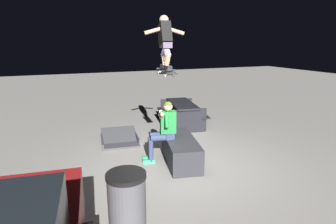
% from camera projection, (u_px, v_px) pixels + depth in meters
% --- Properties ---
extents(ground_plane, '(40.00, 40.00, 0.00)m').
position_uv_depth(ground_plane, '(182.00, 165.00, 6.09)').
color(ground_plane, gray).
extents(ledge_box_main, '(1.71, 0.98, 0.54)m').
position_uv_depth(ledge_box_main, '(181.00, 150.00, 6.24)').
color(ledge_box_main, '#28282D').
rests_on(ledge_box_main, ground).
extents(person_sitting_on_ledge, '(0.59, 0.78, 1.37)m').
position_uv_depth(person_sitting_on_ledge, '(163.00, 128.00, 6.17)').
color(person_sitting_on_ledge, '#2D3856').
rests_on(person_sitting_on_ledge, ground).
extents(skateboard, '(1.03, 0.30, 0.18)m').
position_uv_depth(skateboard, '(166.00, 72.00, 6.02)').
color(skateboard, black).
extents(skater_airborne, '(0.63, 0.89, 1.12)m').
position_uv_depth(skater_airborne, '(165.00, 40.00, 5.91)').
color(skater_airborne, black).
extents(kicker_ramp, '(1.21, 1.08, 0.38)m').
position_uv_depth(kicker_ramp, '(120.00, 140.00, 7.49)').
color(kicker_ramp, '#38383D').
rests_on(kicker_ramp, ground).
extents(picnic_table_back, '(1.91, 1.62, 0.75)m').
position_uv_depth(picnic_table_back, '(182.00, 110.00, 8.91)').
color(picnic_table_back, black).
rests_on(picnic_table_back, ground).
extents(trash_bin, '(0.55, 0.55, 0.92)m').
position_uv_depth(trash_bin, '(127.00, 204.00, 3.83)').
color(trash_bin, '#47474C').
rests_on(trash_bin, ground).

